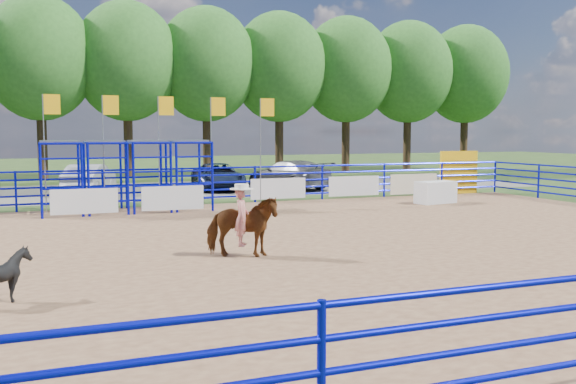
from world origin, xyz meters
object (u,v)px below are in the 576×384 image
at_px(car_b, 90,179).
at_px(car_c, 218,177).
at_px(horse_and_rider, 242,221).
at_px(car_d, 289,174).
at_px(announcer_table, 435,192).
at_px(calf, 6,276).

distance_m(car_b, car_c, 6.10).
height_order(horse_and_rider, car_c, horse_and_rider).
bearing_deg(car_d, car_b, -25.66).
relative_size(announcer_table, car_b, 0.39).
bearing_deg(car_d, announcer_table, 89.67).
distance_m(horse_and_rider, calf, 5.44).
bearing_deg(car_b, car_c, -162.05).
xyz_separation_m(calf, car_c, (8.82, 19.35, 0.18)).
bearing_deg(car_c, announcer_table, -48.28).
height_order(car_b, car_d, car_d).
relative_size(horse_and_rider, calf, 2.54).
bearing_deg(announcer_table, car_c, 125.92).
height_order(announcer_table, car_b, car_b).
xyz_separation_m(calf, car_d, (12.34, 18.65, 0.25)).
distance_m(horse_and_rider, car_b, 17.26).
bearing_deg(horse_and_rider, announcer_table, 36.62).
bearing_deg(calf, car_d, -32.49).
bearing_deg(car_b, calf, 101.79).
xyz_separation_m(car_c, car_d, (3.52, -0.70, 0.07)).
distance_m(announcer_table, car_d, 8.96).
height_order(announcer_table, car_d, car_d).
xyz_separation_m(horse_and_rider, car_b, (-2.15, 17.13, -0.14)).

